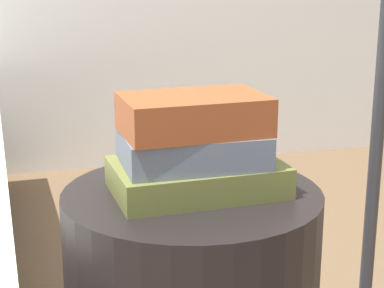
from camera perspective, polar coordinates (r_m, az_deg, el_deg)
book_olive at (r=1.11m, az=0.42°, el=-2.89°), size 0.29×0.20×0.05m
book_slate at (r=1.09m, az=0.03°, el=-0.34°), size 0.24×0.17×0.06m
book_rust at (r=1.07m, az=0.11°, el=2.63°), size 0.24×0.16×0.06m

